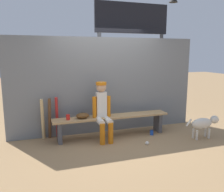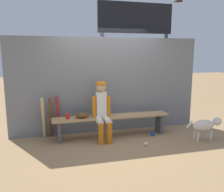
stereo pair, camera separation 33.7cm
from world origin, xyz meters
name	(u,v)px [view 2 (the right image)]	position (x,y,z in m)	size (l,w,h in m)	color
ground_plane	(112,136)	(0.00, 0.00, 0.00)	(30.00, 30.00, 0.00)	#9E7A51
chainlink_fence	(107,86)	(0.00, 0.42, 1.11)	(4.51, 0.03, 2.22)	slate
dugout_bench	(112,120)	(0.00, 0.00, 0.38)	(2.63, 0.36, 0.49)	tan
player_seated	(102,109)	(-0.25, -0.11, 0.68)	(0.41, 0.55, 1.26)	silver
baseball_glove	(82,115)	(-0.67, 0.00, 0.55)	(0.28, 0.20, 0.12)	#593819
bat_aluminum_red	(58,117)	(-1.18, 0.31, 0.47)	(0.06, 0.06, 0.93)	#B22323
bat_wood_dark	(50,118)	(-1.34, 0.30, 0.46)	(0.06, 0.06, 0.91)	brown
bat_wood_tan	(44,119)	(-1.48, 0.31, 0.42)	(0.06, 0.06, 0.85)	tan
bat_wood_natural	(43,118)	(-1.49, 0.26, 0.47)	(0.06, 0.06, 0.94)	tan
baseball	(146,144)	(0.53, -0.70, 0.04)	(0.07, 0.07, 0.07)	white
cup_on_ground	(152,134)	(0.90, -0.19, 0.06)	(0.08, 0.08, 0.11)	#1E47AD
cup_on_bench	(68,116)	(-0.98, 0.00, 0.54)	(0.08, 0.08, 0.11)	red
scoreboard	(138,32)	(1.03, 1.19, 2.41)	(2.33, 0.27, 3.42)	#3F3F42
dog	(206,125)	(1.90, -0.73, 0.34)	(0.84, 0.20, 0.49)	beige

